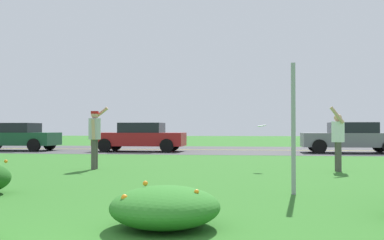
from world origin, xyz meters
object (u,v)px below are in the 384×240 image
at_px(person_catcher_white_shirt, 338,137).
at_px(frisbee_white, 262,126).
at_px(person_thrower_red_cap_gray_shirt, 95,134).
at_px(car_red_center_right, 140,137).
at_px(car_dark_green_rightmost, 15,137).
at_px(sign_post_near_path, 293,128).
at_px(car_gray_center_left, 351,137).

xyz_separation_m(person_catcher_white_shirt, frisbee_white, (-2.03, 0.13, 0.30)).
bearing_deg(person_catcher_white_shirt, frisbee_white, 176.22).
xyz_separation_m(person_thrower_red_cap_gray_shirt, car_red_center_right, (-1.24, 10.16, -0.27)).
xyz_separation_m(person_catcher_white_shirt, car_dark_green_rightmost, (-14.74, 9.86, -0.19)).
height_order(frisbee_white, car_red_center_right, car_red_center_right).
xyz_separation_m(sign_post_near_path, car_dark_green_rightmost, (-13.19, 14.48, -0.41)).
bearing_deg(car_dark_green_rightmost, sign_post_near_path, -47.67).
distance_m(frisbee_white, car_gray_center_left, 10.66).
bearing_deg(car_gray_center_left, car_red_center_right, 180.00).
distance_m(sign_post_near_path, frisbee_white, 4.77).
xyz_separation_m(car_gray_center_left, car_dark_green_rightmost, (-17.04, 0.00, 0.00)).
relative_size(person_catcher_white_shirt, car_gray_center_left, 0.39).
relative_size(person_catcher_white_shirt, car_dark_green_rightmost, 0.39).
relative_size(sign_post_near_path, person_thrower_red_cap_gray_shirt, 1.29).
bearing_deg(car_gray_center_left, car_dark_green_rightmost, 180.00).
bearing_deg(sign_post_near_path, person_catcher_white_shirt, 71.39).
bearing_deg(car_red_center_right, car_gray_center_left, 0.00).
bearing_deg(car_dark_green_rightmost, frisbee_white, -37.41).
distance_m(person_thrower_red_cap_gray_shirt, frisbee_white, 4.72).
bearing_deg(person_thrower_red_cap_gray_shirt, sign_post_near_path, -39.86).
height_order(sign_post_near_path, person_catcher_white_shirt, sign_post_near_path).
bearing_deg(car_gray_center_left, frisbee_white, -113.99).
relative_size(car_red_center_right, car_dark_green_rightmost, 1.00).
distance_m(sign_post_near_path, person_thrower_red_cap_gray_shirt, 6.73).
distance_m(person_thrower_red_cap_gray_shirt, car_red_center_right, 10.24).
bearing_deg(frisbee_white, car_dark_green_rightmost, 142.59).
xyz_separation_m(person_thrower_red_cap_gray_shirt, car_gray_center_left, (9.02, 10.16, -0.27)).
relative_size(sign_post_near_path, car_dark_green_rightmost, 0.51).
height_order(person_catcher_white_shirt, car_gray_center_left, person_catcher_white_shirt).
relative_size(person_thrower_red_cap_gray_shirt, car_gray_center_left, 0.40).
xyz_separation_m(sign_post_near_path, car_red_center_right, (-6.41, 14.48, -0.41)).
relative_size(person_thrower_red_cap_gray_shirt, frisbee_white, 7.19).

